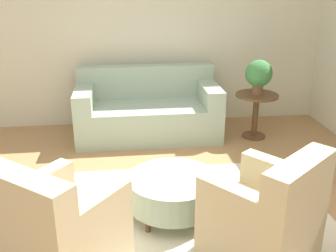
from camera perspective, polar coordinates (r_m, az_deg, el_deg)
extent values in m
plane|color=#AD7F51|center=(3.76, -1.31, -13.87)|extent=(16.00, 16.00, 0.00)
cube|color=beige|center=(5.95, -4.15, 13.65)|extent=(9.52, 0.12, 2.80)
cube|color=beige|center=(3.76, -1.31, -13.81)|extent=(3.27, 2.21, 0.01)
cube|color=#9EB29E|center=(5.57, -2.88, 0.84)|extent=(1.97, 0.95, 0.48)
cube|color=#9EB29E|center=(5.78, -3.24, 6.52)|extent=(1.97, 0.20, 0.47)
cube|color=#9EB29E|center=(5.45, -12.08, 4.02)|extent=(0.24, 0.91, 0.26)
cube|color=#9EB29E|center=(5.55, 6.04, 4.70)|extent=(0.24, 0.91, 0.26)
cube|color=brown|center=(5.23, -2.49, -2.96)|extent=(1.77, 0.05, 0.06)
cube|color=#C6B289|center=(3.24, -14.68, -16.30)|extent=(1.05, 1.05, 0.42)
cube|color=#C6B289|center=(2.84, -19.59, -11.35)|extent=(0.71, 0.62, 0.51)
cube|color=#C6B289|center=(2.87, -10.72, -12.76)|extent=(0.55, 0.64, 0.28)
cube|color=#C6B289|center=(3.26, -18.74, -9.16)|extent=(0.55, 0.64, 0.28)
cube|color=brown|center=(3.54, -10.25, -15.98)|extent=(0.55, 0.46, 0.06)
cube|color=#C6B289|center=(3.37, 13.15, -14.50)|extent=(1.05, 1.05, 0.42)
cube|color=#C6B289|center=(3.03, 18.35, -9.11)|extent=(0.71, 0.62, 0.51)
cube|color=#C6B289|center=(3.43, 16.04, -7.28)|extent=(0.55, 0.64, 0.28)
cube|color=#C6B289|center=(2.97, 10.22, -11.44)|extent=(0.55, 0.64, 0.28)
cube|color=brown|center=(3.63, 8.13, -14.81)|extent=(0.55, 0.46, 0.06)
cylinder|color=#9EB29E|center=(3.74, 0.69, -9.27)|extent=(0.85, 0.85, 0.27)
cylinder|color=brown|center=(3.61, -2.94, -14.22)|extent=(0.05, 0.05, 0.12)
cylinder|color=brown|center=(3.67, 5.29, -13.63)|extent=(0.05, 0.05, 0.12)
cylinder|color=brown|center=(4.04, -3.46, -10.06)|extent=(0.05, 0.05, 0.12)
cylinder|color=brown|center=(4.09, 3.81, -9.62)|extent=(0.05, 0.05, 0.12)
cylinder|color=brown|center=(5.55, 12.79, 4.38)|extent=(0.58, 0.58, 0.03)
cylinder|color=brown|center=(5.64, 12.54, 1.31)|extent=(0.08, 0.08, 0.60)
cylinder|color=brown|center=(5.74, 12.31, -1.38)|extent=(0.32, 0.32, 0.03)
cylinder|color=brown|center=(5.53, 12.86, 5.20)|extent=(0.15, 0.15, 0.14)
sphere|color=#3D7F42|center=(5.47, 13.04, 7.45)|extent=(0.37, 0.37, 0.37)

